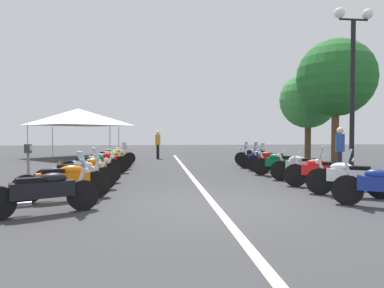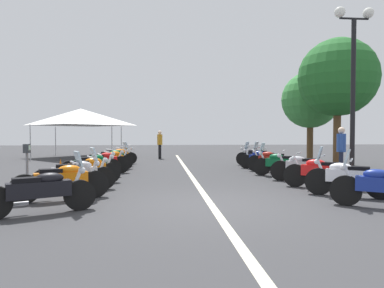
{
  "view_description": "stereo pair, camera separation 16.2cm",
  "coord_description": "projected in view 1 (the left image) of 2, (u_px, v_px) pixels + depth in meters",
  "views": [
    {
      "loc": [
        -7.16,
        1.23,
        1.54
      ],
      "look_at": [
        4.68,
        0.0,
        1.18
      ],
      "focal_mm": 31.49,
      "sensor_mm": 36.0,
      "label": 1
    },
    {
      "loc": [
        -7.16,
        1.07,
        1.54
      ],
      "look_at": [
        4.68,
        0.0,
        1.18
      ],
      "focal_mm": 31.49,
      "sensor_mm": 36.0,
      "label": 2
    }
  ],
  "objects": [
    {
      "name": "roadside_tree_0",
      "position": [
        336.0,
        78.0,
        14.87
      ],
      "size": [
        3.41,
        3.41,
        5.73
      ],
      "color": "brown",
      "rests_on": "ground_plane"
    },
    {
      "name": "motorcycle_left_row_0",
      "position": [
        45.0,
        191.0,
        6.38
      ],
      "size": [
        1.11,
        1.95,
        1.2
      ],
      "rotation": [
        0.0,
        0.0,
        -1.11
      ],
      "color": "black",
      "rests_on": "ground_plane"
    },
    {
      "name": "motorcycle_right_row_2",
      "position": [
        322.0,
        172.0,
        9.52
      ],
      "size": [
        1.25,
        1.9,
        1.01
      ],
      "rotation": [
        0.0,
        0.0,
        1.02
      ],
      "color": "black",
      "rests_on": "ground_plane"
    },
    {
      "name": "motorcycle_left_row_3",
      "position": [
        88.0,
        170.0,
        10.2
      ],
      "size": [
        1.02,
        1.93,
        1.0
      ],
      "rotation": [
        0.0,
        0.0,
        -1.15
      ],
      "color": "black",
      "rests_on": "ground_plane"
    },
    {
      "name": "parking_meter",
      "position": [
        28.0,
        160.0,
        8.28
      ],
      "size": [
        0.18,
        0.13,
        1.29
      ],
      "rotation": [
        0.0,
        0.0,
        -1.6
      ],
      "color": "slate",
      "rests_on": "ground_plane"
    },
    {
      "name": "motorcycle_left_row_8",
      "position": [
        115.0,
        156.0,
        16.84
      ],
      "size": [
        1.05,
        2.0,
        0.98
      ],
      "rotation": [
        0.0,
        0.0,
        -1.16
      ],
      "color": "black",
      "rests_on": "ground_plane"
    },
    {
      "name": "bystander_0",
      "position": [
        340.0,
        147.0,
        12.34
      ],
      "size": [
        0.49,
        0.32,
        1.79
      ],
      "rotation": [
        0.0,
        0.0,
        1.14
      ],
      "color": "#1E2338",
      "rests_on": "ground_plane"
    },
    {
      "name": "ground_plane",
      "position": [
        214.0,
        205.0,
        7.29
      ],
      "size": [
        80.0,
        80.0,
        0.0
      ],
      "primitive_type": "plane",
      "color": "#38383A"
    },
    {
      "name": "motorcycle_right_row_1",
      "position": [
        348.0,
        177.0,
        8.28
      ],
      "size": [
        1.19,
        1.81,
        1.23
      ],
      "rotation": [
        0.0,
        0.0,
        1.02
      ],
      "color": "black",
      "rests_on": "ground_plane"
    },
    {
      "name": "bystander_1",
      "position": [
        158.0,
        142.0,
        20.88
      ],
      "size": [
        0.52,
        0.32,
        1.75
      ],
      "rotation": [
        0.0,
        0.0,
        4.46
      ],
      "color": "black",
      "rests_on": "ground_plane"
    },
    {
      "name": "traffic_cone_1",
      "position": [
        60.0,
        168.0,
        12.47
      ],
      "size": [
        0.36,
        0.36,
        0.61
      ],
      "color": "orange",
      "rests_on": "ground_plane"
    },
    {
      "name": "motorcycle_left_row_1",
      "position": [
        65.0,
        180.0,
        7.74
      ],
      "size": [
        1.06,
        2.05,
        1.22
      ],
      "rotation": [
        0.0,
        0.0,
        -1.16
      ],
      "color": "black",
      "rests_on": "ground_plane"
    },
    {
      "name": "motorcycle_left_row_5",
      "position": [
        102.0,
        162.0,
        12.86
      ],
      "size": [
        0.9,
        2.01,
        1.02
      ],
      "rotation": [
        0.0,
        0.0,
        -1.24
      ],
      "color": "black",
      "rests_on": "ground_plane"
    },
    {
      "name": "motorcycle_right_row_6",
      "position": [
        260.0,
        159.0,
        14.7
      ],
      "size": [
        1.26,
        1.8,
        1.2
      ],
      "rotation": [
        0.0,
        0.0,
        0.99
      ],
      "color": "black",
      "rests_on": "ground_plane"
    },
    {
      "name": "roadside_tree_1",
      "position": [
        308.0,
        100.0,
        17.63
      ],
      "size": [
        2.95,
        2.95,
        4.8
      ],
      "color": "brown",
      "rests_on": "ground_plane"
    },
    {
      "name": "motorcycle_right_row_5",
      "position": [
        270.0,
        160.0,
        13.53
      ],
      "size": [
        1.25,
        1.75,
        1.22
      ],
      "rotation": [
        0.0,
        0.0,
        0.97
      ],
      "color": "black",
      "rests_on": "ground_plane"
    },
    {
      "name": "event_tent",
      "position": [
        78.0,
        117.0,
        22.0
      ],
      "size": [
        5.2,
        5.2,
        3.2
      ],
      "color": "white",
      "rests_on": "ground_plane"
    },
    {
      "name": "traffic_cone_0",
      "position": [
        355.0,
        176.0,
        10.0
      ],
      "size": [
        0.36,
        0.36,
        0.61
      ],
      "color": "orange",
      "rests_on": "ground_plane"
    },
    {
      "name": "motorcycle_left_row_6",
      "position": [
        111.0,
        159.0,
        14.24
      ],
      "size": [
        1.13,
        1.8,
        1.2
      ],
      "rotation": [
        0.0,
        0.0,
        -1.05
      ],
      "color": "black",
      "rests_on": "ground_plane"
    },
    {
      "name": "lane_centre_stripe",
      "position": [
        190.0,
        175.0,
        12.53
      ],
      "size": [
        23.58,
        0.16,
        0.01
      ],
      "primitive_type": "cube",
      "color": "beige",
      "rests_on": "ground_plane"
    },
    {
      "name": "motorcycle_right_row_7",
      "position": [
        255.0,
        156.0,
        16.2
      ],
      "size": [
        1.3,
        1.8,
        1.0
      ],
      "rotation": [
        0.0,
        0.0,
        0.97
      ],
      "color": "black",
      "rests_on": "ground_plane"
    },
    {
      "name": "street_lamp_twin_globe",
      "position": [
        353.0,
        66.0,
        10.23
      ],
      "size": [
        0.32,
        1.22,
        5.35
      ],
      "color": "black",
      "rests_on": "ground_plane"
    },
    {
      "name": "motorcycle_right_row_3",
      "position": [
        302.0,
        167.0,
        10.89
      ],
      "size": [
        1.05,
        1.92,
        1.01
      ],
      "rotation": [
        0.0,
        0.0,
        1.13
      ],
      "color": "black",
      "rests_on": "ground_plane"
    },
    {
      "name": "motorcycle_right_row_4",
      "position": [
        280.0,
        163.0,
        12.22
      ],
      "size": [
        1.23,
        1.85,
        1.22
      ],
      "rotation": [
        0.0,
        0.0,
        1.01
      ],
      "color": "black",
      "rests_on": "ground_plane"
    },
    {
      "name": "motorcycle_left_row_4",
      "position": [
        92.0,
        165.0,
        11.48
      ],
      "size": [
        1.19,
        1.93,
        1.01
      ],
      "rotation": [
        0.0,
        0.0,
        -1.05
      ],
      "color": "black",
      "rests_on": "ground_plane"
    },
    {
      "name": "motorcycle_left_row_2",
      "position": [
        77.0,
        175.0,
        8.97
      ],
      "size": [
        0.92,
        2.08,
        1.0
      ],
      "rotation": [
        0.0,
        0.0,
        -1.25
      ],
      "color": "black",
      "rests_on": "ground_plane"
    },
    {
      "name": "motorcycle_left_row_7",
      "position": [
        111.0,
        158.0,
        15.52
      ],
      "size": [
        0.87,
        1.98,
        0.98
      ],
      "rotation": [
        0.0,
        0.0,
        -1.26
      ],
      "color": "black",
      "rests_on": "ground_plane"
    }
  ]
}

